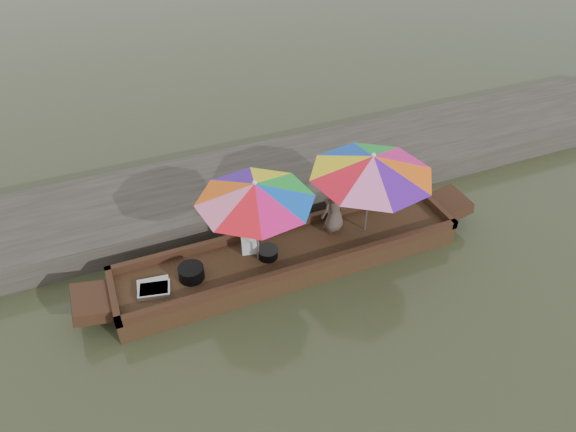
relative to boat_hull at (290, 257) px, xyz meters
name	(u,v)px	position (x,y,z in m)	size (l,w,h in m)	color
water	(290,265)	(0.00, 0.00, -0.17)	(80.00, 80.00, 0.00)	#343C21
dock	(248,185)	(0.00, 2.20, 0.08)	(22.00, 2.20, 0.50)	#2D2B26
boat_hull	(290,257)	(0.00, 0.00, 0.00)	(5.85, 1.20, 0.35)	black
cooking_pot	(191,273)	(-1.68, 0.00, 0.28)	(0.40, 0.40, 0.21)	black
tray_crayfish	(154,290)	(-2.28, -0.10, 0.22)	(0.48, 0.33, 0.09)	silver
tray_scallop	(153,286)	(-2.28, 0.01, 0.21)	(0.48, 0.33, 0.06)	silver
charcoal_grill	(268,253)	(-0.40, -0.02, 0.25)	(0.32, 0.32, 0.15)	black
supply_bag	(250,245)	(-0.62, 0.24, 0.30)	(0.28, 0.22, 0.26)	silver
vendor	(334,206)	(0.90, 0.23, 0.67)	(0.48, 0.32, 0.99)	#453A31
umbrella_bow	(257,222)	(-0.57, 0.00, 0.95)	(1.83, 1.83, 1.55)	green
umbrella_stern	(369,193)	(1.41, 0.00, 0.95)	(2.06, 2.06, 1.55)	#E5147D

